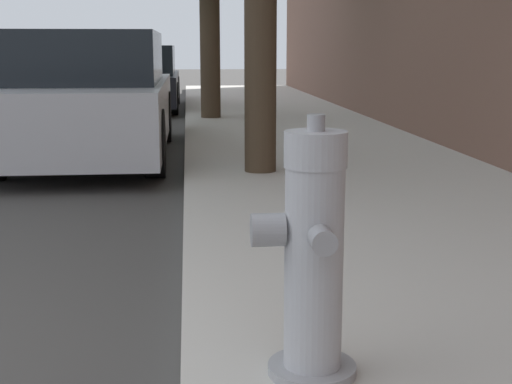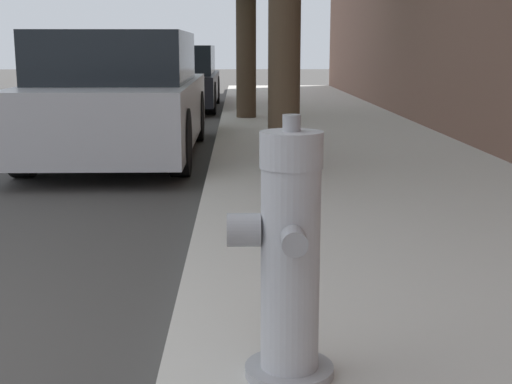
# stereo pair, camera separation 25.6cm
# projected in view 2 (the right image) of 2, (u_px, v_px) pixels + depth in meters

# --- Properties ---
(fire_hydrant) EXTENTS (0.39, 0.41, 0.95)m
(fire_hydrant) POSITION_uv_depth(u_px,v_px,m) (289.00, 259.00, 2.52)
(fire_hydrant) COLOR #97979C
(fire_hydrant) RESTS_ON sidewalk_slab
(parked_car_near) EXTENTS (1.78, 4.51, 1.47)m
(parked_car_near) POSITION_uv_depth(u_px,v_px,m) (122.00, 97.00, 8.43)
(parked_car_near) COLOR #B7B7BC
(parked_car_near) RESTS_ON ground_plane
(parked_car_mid) EXTENTS (1.73, 4.26, 1.32)m
(parked_car_mid) POSITION_uv_depth(u_px,v_px,m) (176.00, 79.00, 14.97)
(parked_car_mid) COLOR black
(parked_car_mid) RESTS_ON ground_plane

